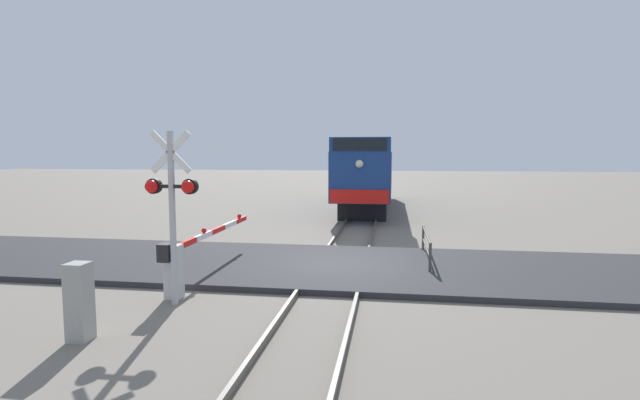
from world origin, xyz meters
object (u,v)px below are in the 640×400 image
object	(u,v)px
utility_cabinet	(79,302)
guard_railing	(426,244)
crossing_signal	(171,198)
crossing_gate	(187,255)
locomotive	(368,175)

from	to	relation	value
utility_cabinet	guard_railing	distance (m)	9.61
utility_cabinet	guard_railing	size ratio (longest dim) A/B	0.46
crossing_signal	crossing_gate	xyz separation A→B (m)	(-0.22, 1.21, -1.54)
locomotive	crossing_gate	bearing A→B (deg)	-100.99
crossing_signal	guard_railing	xyz separation A→B (m)	(5.83, 4.83, -1.76)
locomotive	crossing_gate	xyz separation A→B (m)	(-3.51, -18.08, -1.22)
locomotive	utility_cabinet	bearing A→B (deg)	-100.65
crossing_gate	locomotive	bearing A→B (deg)	79.01
crossing_gate	guard_railing	world-z (taller)	crossing_gate
locomotive	crossing_signal	size ratio (longest dim) A/B	3.97
crossing_signal	guard_railing	size ratio (longest dim) A/B	1.26
crossing_signal	crossing_gate	distance (m)	1.97
locomotive	utility_cabinet	distance (m)	21.89
crossing_gate	guard_railing	size ratio (longest dim) A/B	1.94
crossing_gate	utility_cabinet	xyz separation A→B (m)	(-0.53, -3.39, -0.14)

